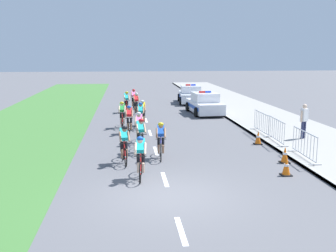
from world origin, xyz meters
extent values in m
plane|color=#56565B|center=(0.00, 0.00, 0.00)|extent=(160.00, 160.00, 0.00)
cube|color=gray|center=(7.69, 14.00, 0.06)|extent=(4.87, 60.00, 0.12)
cube|color=#9E9E99|center=(5.33, 14.00, 0.07)|extent=(0.16, 60.00, 0.13)
cube|color=#3D7033|center=(-6.93, 14.00, 0.00)|extent=(7.00, 60.00, 0.01)
cube|color=white|center=(0.00, -2.39, 0.00)|extent=(0.14, 1.60, 0.01)
cube|color=white|center=(0.00, 1.61, 0.00)|extent=(0.14, 1.60, 0.01)
cube|color=white|center=(0.00, 5.61, 0.00)|extent=(0.14, 1.60, 0.01)
cube|color=white|center=(0.00, 9.61, 0.00)|extent=(0.14, 1.60, 0.01)
cube|color=white|center=(0.00, 13.61, 0.00)|extent=(0.14, 1.60, 0.01)
cube|color=white|center=(0.00, 17.61, 0.00)|extent=(0.14, 1.60, 0.01)
torus|color=black|center=(-0.84, 1.30, 0.36)|extent=(0.10, 0.73, 0.72)
cylinder|color=#99999E|center=(-0.84, 1.30, 0.36)|extent=(0.06, 0.06, 0.06)
torus|color=black|center=(-0.76, 2.30, 0.36)|extent=(0.10, 0.73, 0.72)
cylinder|color=#99999E|center=(-0.76, 2.30, 0.36)|extent=(0.06, 0.06, 0.06)
cylinder|color=#B21919|center=(-0.80, 1.75, 0.90)|extent=(0.08, 0.55, 0.04)
cylinder|color=#B21919|center=(-0.82, 1.58, 0.58)|extent=(0.08, 0.48, 0.63)
cylinder|color=#B21919|center=(-0.79, 1.95, 0.60)|extent=(0.04, 0.04, 0.65)
cylinder|color=black|center=(-0.83, 1.40, 0.88)|extent=(0.42, 0.06, 0.03)
cube|color=black|center=(-0.79, 1.95, 0.94)|extent=(0.12, 0.23, 0.05)
cube|color=#19B2B7|center=(-0.80, 1.83, 1.14)|extent=(0.32, 0.57, 0.46)
cube|color=black|center=(-0.79, 1.94, 0.98)|extent=(0.30, 0.22, 0.18)
cylinder|color=black|center=(-0.70, 1.88, 0.64)|extent=(0.13, 0.23, 0.40)
cylinder|color=beige|center=(-0.71, 1.80, 0.37)|extent=(0.10, 0.16, 0.36)
cylinder|color=black|center=(-0.88, 1.90, 0.64)|extent=(0.12, 0.18, 0.40)
cylinder|color=beige|center=(-0.89, 1.82, 0.37)|extent=(0.10, 0.13, 0.36)
cylinder|color=beige|center=(-0.65, 1.60, 1.09)|extent=(0.11, 0.41, 0.35)
cylinder|color=beige|center=(-0.97, 1.63, 1.09)|extent=(0.11, 0.41, 0.35)
sphere|color=beige|center=(-0.82, 1.53, 1.38)|extent=(0.19, 0.19, 0.19)
ellipsoid|color=blue|center=(-0.82, 1.52, 1.45)|extent=(0.26, 0.33, 0.24)
torus|color=black|center=(-1.30, 3.29, 0.36)|extent=(0.12, 0.72, 0.72)
cylinder|color=#99999E|center=(-1.30, 3.29, 0.36)|extent=(0.07, 0.07, 0.06)
torus|color=black|center=(-1.41, 4.29, 0.36)|extent=(0.12, 0.72, 0.72)
cylinder|color=#99999E|center=(-1.41, 4.29, 0.36)|extent=(0.07, 0.07, 0.06)
cylinder|color=#B21919|center=(-1.35, 3.74, 0.90)|extent=(0.09, 0.55, 0.04)
cylinder|color=#B21919|center=(-1.33, 3.57, 0.58)|extent=(0.09, 0.48, 0.63)
cylinder|color=#B21919|center=(-1.37, 3.94, 0.60)|extent=(0.04, 0.04, 0.65)
cylinder|color=black|center=(-1.31, 3.39, 0.88)|extent=(0.42, 0.07, 0.03)
cube|color=black|center=(-1.37, 3.94, 0.94)|extent=(0.12, 0.23, 0.05)
cube|color=#19B2B7|center=(-1.36, 3.81, 1.14)|extent=(0.33, 0.57, 0.46)
cube|color=black|center=(-1.37, 3.93, 0.98)|extent=(0.30, 0.23, 0.18)
cylinder|color=black|center=(-1.28, 3.89, 0.64)|extent=(0.13, 0.23, 0.40)
cylinder|color=#9E7051|center=(-1.27, 3.81, 0.37)|extent=(0.11, 0.16, 0.36)
cylinder|color=black|center=(-1.45, 3.87, 0.64)|extent=(0.13, 0.18, 0.40)
cylinder|color=#9E7051|center=(-1.45, 3.79, 0.37)|extent=(0.10, 0.13, 0.36)
cylinder|color=#9E7051|center=(-1.18, 3.62, 1.09)|extent=(0.12, 0.41, 0.35)
cylinder|color=#9E7051|center=(-1.50, 3.58, 1.09)|extent=(0.12, 0.41, 0.35)
sphere|color=#9E7051|center=(-1.33, 3.52, 1.38)|extent=(0.19, 0.19, 0.19)
ellipsoid|color=black|center=(-1.33, 3.51, 1.45)|extent=(0.26, 0.34, 0.24)
torus|color=black|center=(0.07, 3.88, 0.36)|extent=(0.11, 0.73, 0.72)
cylinder|color=#99999E|center=(0.07, 3.88, 0.36)|extent=(0.06, 0.06, 0.06)
torus|color=black|center=(0.16, 4.87, 0.36)|extent=(0.11, 0.73, 0.72)
cylinder|color=#99999E|center=(0.16, 4.87, 0.36)|extent=(0.06, 0.06, 0.06)
cylinder|color=#1E1E99|center=(0.11, 4.32, 0.90)|extent=(0.08, 0.55, 0.04)
cylinder|color=#1E1E99|center=(0.10, 4.15, 0.58)|extent=(0.08, 0.48, 0.63)
cylinder|color=#1E1E99|center=(0.13, 4.52, 0.60)|extent=(0.04, 0.04, 0.65)
cylinder|color=black|center=(0.08, 3.98, 0.88)|extent=(0.42, 0.06, 0.03)
cube|color=black|center=(0.13, 4.52, 0.94)|extent=(0.12, 0.23, 0.05)
cube|color=blue|center=(0.12, 4.40, 1.14)|extent=(0.33, 0.57, 0.45)
cube|color=black|center=(0.13, 4.51, 0.98)|extent=(0.30, 0.22, 0.18)
cylinder|color=black|center=(0.21, 4.46, 0.64)|extent=(0.13, 0.23, 0.40)
cylinder|color=#9E7051|center=(0.21, 4.38, 0.37)|extent=(0.10, 0.16, 0.36)
cylinder|color=black|center=(0.03, 4.47, 0.64)|extent=(0.12, 0.18, 0.40)
cylinder|color=#9E7051|center=(0.03, 4.39, 0.37)|extent=(0.10, 0.13, 0.36)
cylinder|color=#9E7051|center=(0.26, 4.17, 1.09)|extent=(0.11, 0.41, 0.35)
cylinder|color=#9E7051|center=(-0.06, 4.20, 1.09)|extent=(0.11, 0.41, 0.35)
sphere|color=#9E7051|center=(0.09, 4.10, 1.38)|extent=(0.19, 0.19, 0.19)
ellipsoid|color=yellow|center=(0.09, 4.09, 1.45)|extent=(0.26, 0.33, 0.24)
torus|color=black|center=(-0.61, 4.86, 0.36)|extent=(0.12, 0.72, 0.72)
cylinder|color=#99999E|center=(-0.61, 4.86, 0.36)|extent=(0.07, 0.07, 0.06)
torus|color=black|center=(-0.72, 5.85, 0.36)|extent=(0.12, 0.72, 0.72)
cylinder|color=#99999E|center=(-0.72, 5.85, 0.36)|extent=(0.07, 0.07, 0.06)
cylinder|color=silver|center=(-0.66, 5.30, 0.90)|extent=(0.09, 0.55, 0.04)
cylinder|color=silver|center=(-0.64, 5.13, 0.58)|extent=(0.09, 0.48, 0.63)
cylinder|color=silver|center=(-0.68, 5.50, 0.60)|extent=(0.04, 0.04, 0.65)
cylinder|color=black|center=(-0.63, 4.95, 0.88)|extent=(0.42, 0.07, 0.03)
cube|color=black|center=(-0.68, 5.50, 0.94)|extent=(0.12, 0.23, 0.05)
cube|color=#19B2B7|center=(-0.67, 5.38, 1.14)|extent=(0.33, 0.57, 0.46)
cube|color=black|center=(-0.68, 5.49, 0.98)|extent=(0.30, 0.23, 0.18)
cylinder|color=black|center=(-0.59, 5.45, 0.64)|extent=(0.13, 0.23, 0.40)
cylinder|color=tan|center=(-0.58, 5.37, 0.37)|extent=(0.11, 0.16, 0.36)
cylinder|color=black|center=(-0.76, 5.43, 0.64)|extent=(0.13, 0.18, 0.40)
cylinder|color=tan|center=(-0.76, 5.35, 0.37)|extent=(0.10, 0.13, 0.36)
cylinder|color=tan|center=(-0.49, 5.18, 1.09)|extent=(0.12, 0.41, 0.35)
cylinder|color=tan|center=(-0.81, 5.15, 1.09)|extent=(0.12, 0.41, 0.35)
sphere|color=tan|center=(-0.64, 5.08, 1.38)|extent=(0.19, 0.19, 0.19)
ellipsoid|color=red|center=(-0.64, 5.07, 1.45)|extent=(0.26, 0.34, 0.24)
torus|color=black|center=(-0.70, 6.74, 0.36)|extent=(0.11, 0.72, 0.72)
cylinder|color=#99999E|center=(-0.70, 6.74, 0.36)|extent=(0.07, 0.07, 0.06)
torus|color=black|center=(-0.60, 7.73, 0.36)|extent=(0.11, 0.72, 0.72)
cylinder|color=#99999E|center=(-0.60, 7.73, 0.36)|extent=(0.07, 0.07, 0.06)
cylinder|color=black|center=(-0.66, 7.19, 0.90)|extent=(0.09, 0.55, 0.04)
cylinder|color=black|center=(-0.67, 7.01, 0.58)|extent=(0.08, 0.48, 0.63)
cylinder|color=black|center=(-0.64, 7.39, 0.60)|extent=(0.04, 0.04, 0.65)
cylinder|color=black|center=(-0.69, 6.84, 0.88)|extent=(0.42, 0.07, 0.03)
cube|color=black|center=(-0.64, 7.39, 0.94)|extent=(0.12, 0.23, 0.05)
cube|color=pink|center=(-0.65, 7.26, 1.14)|extent=(0.33, 0.58, 0.44)
cube|color=black|center=(-0.64, 7.38, 0.98)|extent=(0.30, 0.23, 0.18)
cylinder|color=black|center=(-0.55, 7.32, 0.64)|extent=(0.13, 0.23, 0.40)
cylinder|color=tan|center=(-0.56, 7.24, 0.37)|extent=(0.10, 0.16, 0.36)
cylinder|color=black|center=(-0.73, 7.33, 0.64)|extent=(0.13, 0.18, 0.40)
cylinder|color=tan|center=(-0.74, 7.25, 0.37)|extent=(0.10, 0.13, 0.36)
cylinder|color=tan|center=(-0.51, 7.03, 1.09)|extent=(0.11, 0.41, 0.35)
cylinder|color=tan|center=(-0.83, 7.06, 1.09)|extent=(0.11, 0.41, 0.35)
sphere|color=tan|center=(-0.68, 6.96, 1.38)|extent=(0.19, 0.19, 0.19)
ellipsoid|color=white|center=(-0.68, 6.95, 1.45)|extent=(0.26, 0.33, 0.24)
torus|color=black|center=(-1.11, 9.08, 0.36)|extent=(0.07, 0.73, 0.72)
cylinder|color=#99999E|center=(-1.11, 9.08, 0.36)|extent=(0.06, 0.06, 0.06)
torus|color=black|center=(-1.07, 10.08, 0.36)|extent=(0.07, 0.73, 0.72)
cylinder|color=#99999E|center=(-1.07, 10.08, 0.36)|extent=(0.06, 0.06, 0.06)
cylinder|color=white|center=(-1.09, 9.53, 0.90)|extent=(0.06, 0.55, 0.04)
cylinder|color=white|center=(-1.10, 9.36, 0.58)|extent=(0.06, 0.48, 0.63)
cylinder|color=white|center=(-1.08, 9.73, 0.60)|extent=(0.04, 0.04, 0.65)
cylinder|color=black|center=(-1.10, 9.18, 0.88)|extent=(0.42, 0.05, 0.03)
cube|color=black|center=(-1.08, 9.73, 0.94)|extent=(0.11, 0.22, 0.05)
cube|color=red|center=(-1.09, 9.61, 1.14)|extent=(0.30, 0.56, 0.45)
cube|color=black|center=(-1.08, 9.72, 0.98)|extent=(0.29, 0.21, 0.18)
cylinder|color=black|center=(-0.99, 9.67, 0.64)|extent=(0.12, 0.23, 0.40)
cylinder|color=#9E7051|center=(-1.00, 9.59, 0.37)|extent=(0.10, 0.16, 0.36)
cylinder|color=black|center=(-1.17, 9.68, 0.64)|extent=(0.12, 0.17, 0.40)
cylinder|color=#9E7051|center=(-1.18, 9.60, 0.37)|extent=(0.10, 0.13, 0.36)
cylinder|color=#9E7051|center=(-0.94, 9.39, 1.09)|extent=(0.09, 0.40, 0.35)
cylinder|color=#9E7051|center=(-1.26, 9.40, 1.09)|extent=(0.09, 0.40, 0.35)
sphere|color=#9E7051|center=(-1.10, 9.31, 1.38)|extent=(0.19, 0.19, 0.19)
ellipsoid|color=blue|center=(-1.10, 9.30, 1.45)|extent=(0.24, 0.32, 0.24)
torus|color=black|center=(-0.47, 10.33, 0.36)|extent=(0.07, 0.73, 0.72)
cylinder|color=#99999E|center=(-0.47, 10.33, 0.36)|extent=(0.06, 0.06, 0.06)
torus|color=black|center=(-0.43, 11.33, 0.36)|extent=(0.07, 0.73, 0.72)
cylinder|color=#99999E|center=(-0.43, 11.33, 0.36)|extent=(0.06, 0.06, 0.06)
cylinder|color=silver|center=(-0.45, 10.78, 0.90)|extent=(0.06, 0.55, 0.04)
cylinder|color=silver|center=(-0.45, 10.60, 0.58)|extent=(0.06, 0.48, 0.63)
cylinder|color=silver|center=(-0.44, 10.98, 0.60)|extent=(0.04, 0.04, 0.65)
cylinder|color=black|center=(-0.46, 10.43, 0.88)|extent=(0.42, 0.04, 0.03)
cube|color=black|center=(-0.44, 10.98, 0.94)|extent=(0.11, 0.22, 0.05)
cube|color=#19B2B7|center=(-0.44, 10.85, 1.14)|extent=(0.30, 0.56, 0.45)
cube|color=black|center=(-0.44, 10.97, 0.98)|extent=(0.29, 0.21, 0.18)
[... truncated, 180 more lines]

